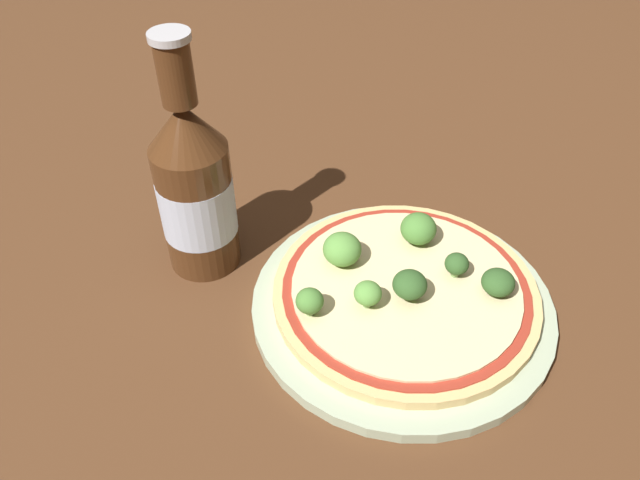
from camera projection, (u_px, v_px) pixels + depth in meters
ground_plane at (403, 305)px, 0.58m from camera, size 3.00×3.00×0.00m
plate at (401, 305)px, 0.57m from camera, size 0.27×0.27×0.01m
pizza at (404, 295)px, 0.56m from camera, size 0.24×0.24×0.01m
broccoli_floret_0 at (342, 249)px, 0.58m from camera, size 0.04×0.04×0.03m
broccoli_floret_1 at (410, 285)px, 0.54m from camera, size 0.03×0.03×0.03m
broccoli_floret_2 at (418, 229)px, 0.60m from camera, size 0.03×0.03×0.03m
broccoli_floret_3 at (498, 282)px, 0.55m from camera, size 0.03×0.03×0.02m
broccoli_floret_4 at (310, 301)px, 0.53m from camera, size 0.02×0.02×0.03m
broccoli_floret_5 at (457, 264)px, 0.56m from camera, size 0.02×0.02×0.02m
broccoli_floret_6 at (368, 294)px, 0.53m from camera, size 0.02×0.02×0.03m
beer_bottle at (195, 188)px, 0.57m from camera, size 0.07×0.07×0.24m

